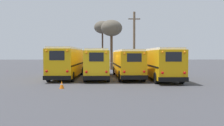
{
  "coord_description": "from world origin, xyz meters",
  "views": [
    {
      "loc": [
        -0.58,
        -22.91,
        2.6
      ],
      "look_at": [
        0.0,
        0.71,
        1.63
      ],
      "focal_mm": 35.0,
      "sensor_mm": 36.0,
      "label": 1
    }
  ],
  "objects_px": {
    "school_bus_1": "(97,62)",
    "utility_pole": "(134,41)",
    "bare_tree_1": "(102,28)",
    "school_bus_3": "(159,62)",
    "school_bus_2": "(127,62)",
    "traffic_cone": "(62,85)",
    "bare_tree_0": "(111,29)",
    "school_bus_0": "(67,62)"
  },
  "relations": [
    {
      "from": "bare_tree_0",
      "to": "traffic_cone",
      "type": "bearing_deg",
      "value": -101.87
    },
    {
      "from": "school_bus_2",
      "to": "bare_tree_1",
      "type": "distance_m",
      "value": 16.33
    },
    {
      "from": "school_bus_3",
      "to": "bare_tree_1",
      "type": "xyz_separation_m",
      "value": [
        -6.19,
        16.24,
        5.52
      ]
    },
    {
      "from": "school_bus_1",
      "to": "traffic_cone",
      "type": "bearing_deg",
      "value": -107.2
    },
    {
      "from": "bare_tree_0",
      "to": "school_bus_2",
      "type": "bearing_deg",
      "value": -83.57
    },
    {
      "from": "utility_pole",
      "to": "school_bus_2",
      "type": "bearing_deg",
      "value": -102.01
    },
    {
      "from": "utility_pole",
      "to": "bare_tree_0",
      "type": "xyz_separation_m",
      "value": [
        -3.39,
        3.07,
        2.18
      ]
    },
    {
      "from": "school_bus_2",
      "to": "bare_tree_0",
      "type": "bearing_deg",
      "value": 96.43
    },
    {
      "from": "school_bus_3",
      "to": "utility_pole",
      "type": "height_order",
      "value": "utility_pole"
    },
    {
      "from": "school_bus_1",
      "to": "school_bus_3",
      "type": "distance_m",
      "value": 6.62
    },
    {
      "from": "traffic_cone",
      "to": "school_bus_3",
      "type": "bearing_deg",
      "value": 35.5
    },
    {
      "from": "bare_tree_0",
      "to": "school_bus_0",
      "type": "bearing_deg",
      "value": -112.18
    },
    {
      "from": "traffic_cone",
      "to": "school_bus_1",
      "type": "bearing_deg",
      "value": 72.8
    },
    {
      "from": "utility_pole",
      "to": "bare_tree_1",
      "type": "distance_m",
      "value": 7.98
    },
    {
      "from": "school_bus_1",
      "to": "bare_tree_1",
      "type": "height_order",
      "value": "bare_tree_1"
    },
    {
      "from": "utility_pole",
      "to": "bare_tree_0",
      "type": "bearing_deg",
      "value": 137.92
    },
    {
      "from": "school_bus_1",
      "to": "school_bus_3",
      "type": "bearing_deg",
      "value": -10.94
    },
    {
      "from": "school_bus_1",
      "to": "school_bus_2",
      "type": "relative_size",
      "value": 1.01
    },
    {
      "from": "utility_pole",
      "to": "traffic_cone",
      "type": "xyz_separation_m",
      "value": [
        -7.58,
        -16.86,
        -4.32
      ]
    },
    {
      "from": "school_bus_2",
      "to": "school_bus_0",
      "type": "bearing_deg",
      "value": -179.44
    },
    {
      "from": "bare_tree_0",
      "to": "school_bus_1",
      "type": "bearing_deg",
      "value": -98.5
    },
    {
      "from": "school_bus_0",
      "to": "school_bus_1",
      "type": "xyz_separation_m",
      "value": [
        3.25,
        0.14,
        -0.08
      ]
    },
    {
      "from": "school_bus_0",
      "to": "bare_tree_0",
      "type": "bearing_deg",
      "value": 67.82
    },
    {
      "from": "bare_tree_0",
      "to": "bare_tree_1",
      "type": "height_order",
      "value": "bare_tree_1"
    },
    {
      "from": "school_bus_0",
      "to": "school_bus_3",
      "type": "relative_size",
      "value": 0.9
    },
    {
      "from": "school_bus_3",
      "to": "school_bus_0",
      "type": "bearing_deg",
      "value": 173.44
    },
    {
      "from": "school_bus_2",
      "to": "utility_pole",
      "type": "bearing_deg",
      "value": 77.99
    },
    {
      "from": "school_bus_2",
      "to": "bare_tree_0",
      "type": "xyz_separation_m",
      "value": [
        -1.4,
        12.43,
        5.12
      ]
    },
    {
      "from": "school_bus_1",
      "to": "utility_pole",
      "type": "distance_m",
      "value": 11.06
    },
    {
      "from": "bare_tree_0",
      "to": "traffic_cone",
      "type": "distance_m",
      "value": 21.37
    },
    {
      "from": "school_bus_0",
      "to": "utility_pole",
      "type": "bearing_deg",
      "value": 48.01
    },
    {
      "from": "school_bus_1",
      "to": "traffic_cone",
      "type": "height_order",
      "value": "school_bus_1"
    },
    {
      "from": "utility_pole",
      "to": "school_bus_0",
      "type": "bearing_deg",
      "value": -131.99
    },
    {
      "from": "bare_tree_1",
      "to": "school_bus_2",
      "type": "bearing_deg",
      "value": -78.93
    },
    {
      "from": "school_bus_2",
      "to": "traffic_cone",
      "type": "xyz_separation_m",
      "value": [
        -5.59,
        -7.49,
        -1.38
      ]
    },
    {
      "from": "school_bus_1",
      "to": "bare_tree_1",
      "type": "relative_size",
      "value": 1.2
    },
    {
      "from": "bare_tree_0",
      "to": "traffic_cone",
      "type": "height_order",
      "value": "bare_tree_0"
    },
    {
      "from": "school_bus_0",
      "to": "utility_pole",
      "type": "distance_m",
      "value": 13.0
    },
    {
      "from": "bare_tree_0",
      "to": "traffic_cone",
      "type": "xyz_separation_m",
      "value": [
        -4.19,
        -19.92,
        -6.5
      ]
    },
    {
      "from": "school_bus_3",
      "to": "traffic_cone",
      "type": "relative_size",
      "value": 18.17
    },
    {
      "from": "school_bus_2",
      "to": "traffic_cone",
      "type": "relative_size",
      "value": 17.46
    },
    {
      "from": "school_bus_0",
      "to": "school_bus_3",
      "type": "xyz_separation_m",
      "value": [
        9.75,
        -1.12,
        -0.05
      ]
    }
  ]
}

